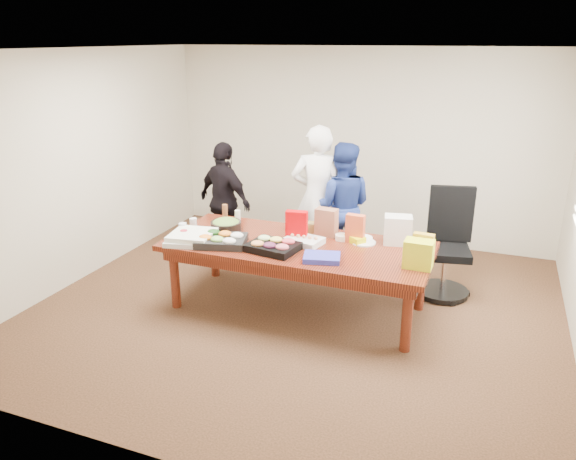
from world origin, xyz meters
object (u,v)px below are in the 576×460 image
at_px(conference_table, 297,276).
at_px(salad_bowl, 226,226).
at_px(sheet_cake, 304,241).
at_px(office_chair, 446,247).
at_px(person_center, 318,198).
at_px(person_right, 341,206).

distance_m(conference_table, salad_bowl, 0.99).
height_order(conference_table, salad_bowl, salad_bowl).
distance_m(sheet_cake, salad_bowl, 0.95).
distance_m(conference_table, sheet_cake, 0.41).
bearing_deg(salad_bowl, sheet_cake, -3.62).
height_order(sheet_cake, salad_bowl, salad_bowl).
relative_size(office_chair, person_center, 0.65).
bearing_deg(office_chair, person_right, 152.09).
bearing_deg(person_center, sheet_cake, 86.36).
height_order(conference_table, office_chair, office_chair).
height_order(conference_table, person_right, person_right).
relative_size(person_center, salad_bowl, 5.28).
bearing_deg(person_center, person_right, 176.09).
bearing_deg(sheet_cake, conference_table, -142.74).
bearing_deg(person_right, conference_table, 74.45).
xyz_separation_m(conference_table, person_center, (-0.18, 1.22, 0.54)).
height_order(office_chair, person_center, person_center).
distance_m(conference_table, person_right, 1.36).
distance_m(person_right, salad_bowl, 1.56).
bearing_deg(office_chair, sheet_cake, -159.61).
relative_size(office_chair, sheet_cake, 3.17).
height_order(conference_table, person_center, person_center).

